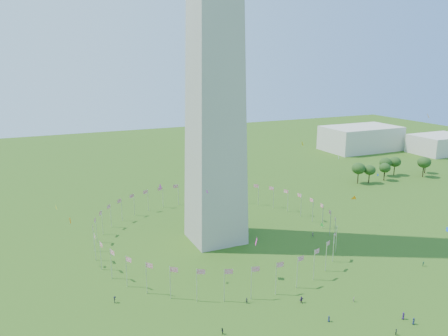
# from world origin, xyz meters

# --- Properties ---
(ground) EXTENTS (600.00, 600.00, 0.00)m
(ground) POSITION_xyz_m (0.00, 0.00, 0.00)
(ground) COLOR #294E12
(ground) RESTS_ON ground
(flag_ring) EXTENTS (80.24, 80.24, 9.00)m
(flag_ring) POSITION_xyz_m (-0.00, 50.00, 4.50)
(flag_ring) COLOR silver
(flag_ring) RESTS_ON ground
(gov_building_east_a) EXTENTS (50.00, 30.00, 16.00)m
(gov_building_east_a) POSITION_xyz_m (150.00, 150.00, 8.00)
(gov_building_east_a) COLOR beige
(gov_building_east_a) RESTS_ON ground
(gov_building_east_b) EXTENTS (35.00, 25.00, 12.00)m
(gov_building_east_b) POSITION_xyz_m (190.00, 120.00, 6.00)
(gov_building_east_b) COLOR beige
(gov_building_east_b) RESTS_ON ground
(crowd) EXTENTS (92.52, 72.27, 1.78)m
(crowd) POSITION_xyz_m (8.01, -2.14, 0.80)
(crowd) COLOR #1A4225
(crowd) RESTS_ON ground
(kites_aloft) EXTENTS (110.71, 65.18, 39.55)m
(kites_aloft) POSITION_xyz_m (11.86, 25.86, 19.19)
(kites_aloft) COLOR orange
(kites_aloft) RESTS_ON ground
(tree_line_east) EXTENTS (53.18, 15.95, 10.49)m
(tree_line_east) POSITION_xyz_m (113.94, 85.06, 4.83)
(tree_line_east) COLOR #2B541C
(tree_line_east) RESTS_ON ground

